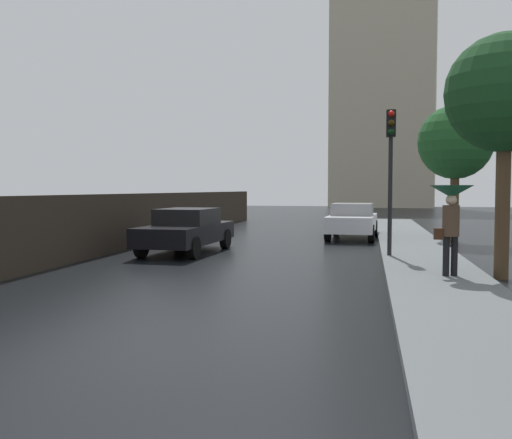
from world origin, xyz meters
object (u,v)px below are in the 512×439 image
Objects in this scene: car_white_near_kerb at (353,220)px; street_tree_mid at (505,95)px; car_black_mid_road at (187,230)px; street_tree_near at (455,143)px; traffic_light at (391,154)px; pedestrian_with_umbrella_near at (451,205)px.

car_white_near_kerb is 10.80m from street_tree_mid.
street_tree_near reaches higher than car_black_mid_road.
street_tree_mid is (2.33, -2.88, 1.10)m from traffic_light.
pedestrian_with_umbrella_near is 9.92m from street_tree_near.
traffic_light is at bearing -113.24° from street_tree_near.
traffic_light is (1.22, -6.76, 2.23)m from car_white_near_kerb.
pedestrian_with_umbrella_near is at bearing -72.45° from traffic_light.
street_tree_near is (1.43, 9.60, 2.07)m from pedestrian_with_umbrella_near.
street_tree_near reaches higher than pedestrian_with_umbrella_near.
car_black_mid_road is (-4.98, -6.09, -0.02)m from car_white_near_kerb.
pedestrian_with_umbrella_near reaches higher than car_white_near_kerb.
pedestrian_with_umbrella_near is at bearing -98.50° from street_tree_near.
traffic_light is (6.20, -0.67, 2.25)m from car_black_mid_road.
traffic_light reaches higher than pedestrian_with_umbrella_near.
car_white_near_kerb is 7.22m from traffic_light.
pedestrian_with_umbrella_near is at bearing -74.22° from car_white_near_kerb.
traffic_light is at bearing 128.97° from street_tree_mid.
traffic_light is 0.79× the size of street_tree_near.
traffic_light reaches higher than car_black_mid_road.
traffic_light is at bearing -76.81° from car_white_near_kerb.
pedestrian_with_umbrella_near is 2.79m from street_tree_mid.
car_white_near_kerb is at bearing 100.24° from traffic_light.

